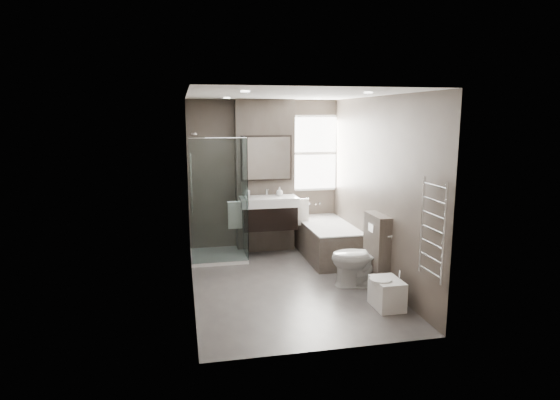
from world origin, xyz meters
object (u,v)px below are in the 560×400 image
object	(u,v)px
toilet	(360,258)
bidet	(387,293)
bathtub	(327,239)
vanity	(269,212)

from	to	relation	value
toilet	bidet	world-z (taller)	toilet
toilet	bathtub	bearing A→B (deg)	-167.56
vanity	toilet	world-z (taller)	vanity
toilet	bidet	bearing A→B (deg)	13.81
vanity	bathtub	world-z (taller)	vanity
vanity	bathtub	bearing A→B (deg)	-19.37
vanity	bathtub	size ratio (longest dim) A/B	0.59
vanity	toilet	bearing A→B (deg)	-59.90
bathtub	toilet	world-z (taller)	toilet
toilet	bidet	xyz separation A→B (m)	(0.04, -0.78, -0.21)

